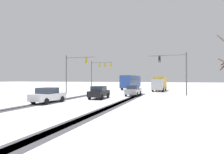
% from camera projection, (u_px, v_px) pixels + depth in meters
% --- Properties ---
extents(wheel_track_left_lane, '(0.89, 29.05, 0.01)m').
position_uv_depth(wheel_track_left_lane, '(53.00, 101.00, 21.88)').
color(wheel_track_left_lane, '#4C4C51').
rests_on(wheel_track_left_lane, ground).
extents(wheel_track_right_lane, '(0.91, 29.05, 0.01)m').
position_uv_depth(wheel_track_right_lane, '(116.00, 104.00, 19.40)').
color(wheel_track_right_lane, '#4C4C51').
rests_on(wheel_track_right_lane, ground).
extents(wheel_track_center, '(1.11, 29.05, 0.01)m').
position_uv_depth(wheel_track_center, '(120.00, 104.00, 19.28)').
color(wheel_track_center, '#4C4C51').
rests_on(wheel_track_center, ground).
extents(wheel_track_oncoming, '(0.93, 29.05, 0.01)m').
position_uv_depth(wheel_track_oncoming, '(58.00, 101.00, 21.66)').
color(wheel_track_oncoming, '#4C4C51').
rests_on(wheel_track_oncoming, ground).
extents(sidewalk_kerb_right, '(4.00, 29.05, 0.12)m').
position_uv_depth(sidewalk_kerb_right, '(213.00, 109.00, 15.37)').
color(sidewalk_kerb_right, white).
rests_on(sidewalk_kerb_right, ground).
extents(traffic_signal_near_left, '(5.33, 0.45, 6.50)m').
position_uv_depth(traffic_signal_near_left, '(74.00, 68.00, 31.54)').
color(traffic_signal_near_left, '#56565B').
rests_on(traffic_signal_near_left, ground).
extents(traffic_signal_near_right, '(5.56, 0.39, 6.50)m').
position_uv_depth(traffic_signal_near_right, '(176.00, 66.00, 28.19)').
color(traffic_signal_near_right, '#56565B').
rests_on(traffic_signal_near_right, ground).
extents(traffic_signal_far_left, '(4.75, 0.55, 6.50)m').
position_uv_depth(traffic_signal_far_left, '(100.00, 69.00, 40.92)').
color(traffic_signal_far_left, '#56565B').
rests_on(traffic_signal_far_left, ground).
extents(car_silver_lead, '(1.87, 4.12, 1.62)m').
position_uv_depth(car_silver_lead, '(133.00, 90.00, 28.51)').
color(car_silver_lead, '#B7BABF').
rests_on(car_silver_lead, ground).
extents(car_black_second, '(1.99, 4.18, 1.62)m').
position_uv_depth(car_black_second, '(99.00, 92.00, 24.50)').
color(car_black_second, black).
rests_on(car_black_second, ground).
extents(car_white_third, '(1.97, 4.17, 1.62)m').
position_uv_depth(car_white_third, '(48.00, 95.00, 20.03)').
color(car_white_third, silver).
rests_on(car_white_third, ground).
extents(bus_oncoming, '(2.87, 11.06, 3.38)m').
position_uv_depth(bus_oncoming, '(131.00, 81.00, 47.17)').
color(bus_oncoming, '#284793').
rests_on(bus_oncoming, ground).
extents(box_truck_delivery, '(2.57, 7.50, 3.02)m').
position_uv_depth(box_truck_delivery, '(159.00, 83.00, 39.75)').
color(box_truck_delivery, '#B7BABF').
rests_on(box_truck_delivery, ground).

